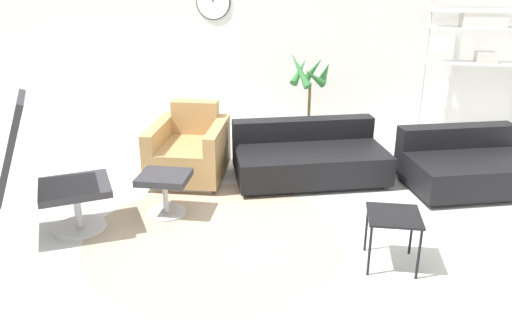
% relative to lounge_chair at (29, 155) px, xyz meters
% --- Properties ---
extents(ground_plane, '(12.00, 12.00, 0.00)m').
position_rel_lounge_chair_xyz_m(ground_plane, '(1.63, 0.57, -0.72)').
color(ground_plane, silver).
extents(wall_back, '(12.00, 0.09, 2.80)m').
position_rel_lounge_chair_xyz_m(wall_back, '(1.63, 3.31, 0.68)').
color(wall_back, silver).
rests_on(wall_back, ground_plane).
extents(round_rug, '(2.15, 2.15, 0.01)m').
position_rel_lounge_chair_xyz_m(round_rug, '(1.43, 0.17, -0.72)').
color(round_rug, tan).
rests_on(round_rug, ground_plane).
extents(lounge_chair, '(1.06, 0.90, 1.28)m').
position_rel_lounge_chair_xyz_m(lounge_chair, '(0.00, 0.00, 0.00)').
color(lounge_chair, '#BCBCC1').
rests_on(lounge_chair, ground_plane).
extents(ottoman, '(0.44, 0.38, 0.39)m').
position_rel_lounge_chair_xyz_m(ottoman, '(0.91, 0.52, -0.44)').
color(ottoman, '#BCBCC1').
rests_on(ottoman, ground_plane).
extents(armchair_red, '(0.76, 0.91, 0.75)m').
position_rel_lounge_chair_xyz_m(armchair_red, '(0.91, 1.40, -0.44)').
color(armchair_red, silver).
rests_on(armchair_red, ground_plane).
extents(couch_low, '(1.73, 1.25, 0.57)m').
position_rel_lounge_chair_xyz_m(couch_low, '(2.16, 1.55, -0.51)').
color(couch_low, black).
rests_on(couch_low, ground_plane).
extents(couch_second, '(1.43, 1.17, 0.57)m').
position_rel_lounge_chair_xyz_m(couch_second, '(3.76, 1.52, -0.51)').
color(couch_second, black).
rests_on(couch_second, ground_plane).
extents(side_table, '(0.38, 0.38, 0.42)m').
position_rel_lounge_chair_xyz_m(side_table, '(2.84, -0.05, -0.35)').
color(side_table, black).
rests_on(side_table, ground_plane).
extents(potted_plant, '(0.57, 0.55, 1.17)m').
position_rel_lounge_chair_xyz_m(potted_plant, '(2.11, 2.62, -0.26)').
color(potted_plant, brown).
rests_on(potted_plant, ground_plane).
extents(shelf_unit, '(1.39, 0.28, 1.99)m').
position_rel_lounge_chair_xyz_m(shelf_unit, '(4.16, 3.00, 0.65)').
color(shelf_unit, '#BCBCC1').
rests_on(shelf_unit, ground_plane).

